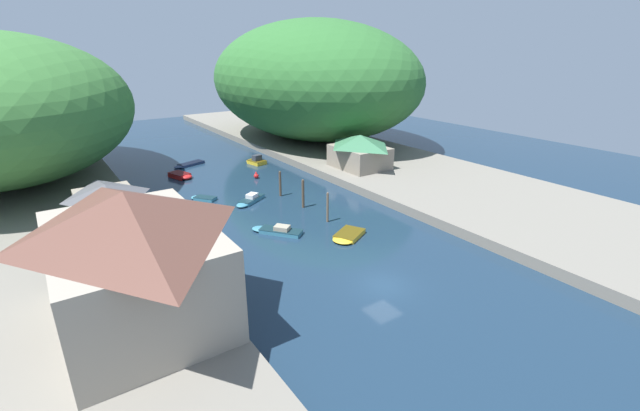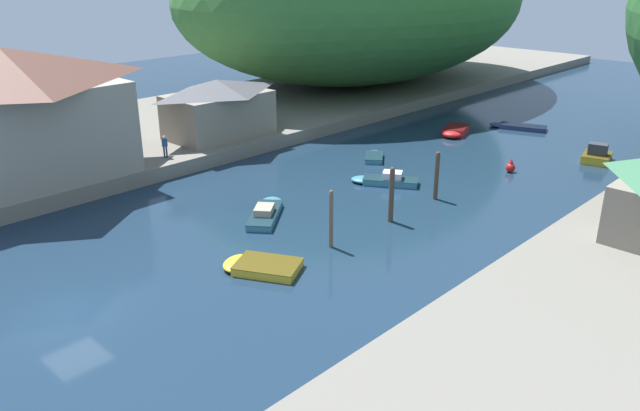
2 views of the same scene
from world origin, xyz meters
name	(u,v)px [view 1 (image 1 of 2)]	position (x,y,z in m)	size (l,w,h in m)	color
water_surface	(233,188)	(0.00, 30.00, 0.00)	(130.00, 130.00, 0.00)	#192D42
left_bank	(25,223)	(-23.41, 30.00, 0.54)	(22.00, 120.00, 1.09)	slate
right_bank	(366,160)	(23.41, 30.00, 0.54)	(22.00, 120.00, 1.09)	slate
hillside_right	(312,80)	(24.51, 47.69, 11.88)	(33.83, 47.36, 21.58)	#2D662D
waterfront_building	(133,255)	(-17.19, 5.04, 5.60)	(10.07, 14.43, 8.75)	gray
boathouse_shed	(109,207)	(-16.26, 21.19, 3.51)	(5.62, 8.95, 4.72)	gray
right_bank_cottage	(360,151)	(18.30, 25.56, 3.58)	(6.83, 8.48, 4.82)	gray
boat_near_quay	(256,161)	(8.26, 39.79, 0.45)	(2.67, 3.78, 1.49)	gold
boat_yellow_tender	(203,198)	(-4.92, 27.92, 0.19)	(3.04, 3.42, 0.40)	teal
boat_red_skiff	(347,236)	(3.06, 8.72, 0.22)	(4.56, 3.79, 0.46)	gold
boat_navy_launch	(250,200)	(-0.53, 23.63, 0.30)	(4.83, 3.73, 0.96)	teal
boat_open_rowboat	(276,230)	(-2.18, 13.89, 0.28)	(4.51, 5.18, 0.86)	teal
boat_far_upstream	(182,176)	(-4.17, 38.60, 0.34)	(2.97, 4.28, 0.68)	red
boat_small_dinghy	(188,165)	(-1.27, 44.69, 0.19)	(5.47, 3.21, 0.39)	navy
mooring_post_second	(328,207)	(3.87, 13.31, 1.70)	(0.24, 0.24, 3.38)	brown
mooring_post_middle	(303,193)	(4.01, 18.51, 1.75)	(0.32, 0.32, 3.49)	#4C3D2D
mooring_post_fourth	(280,184)	(3.81, 23.63, 1.66)	(0.30, 0.30, 3.30)	#4C3D2D
channel_buoy_near	(256,176)	(4.68, 32.32, 0.41)	(0.71, 0.71, 1.06)	red
person_on_quay	(151,241)	(-14.19, 14.52, 2.06)	(0.34, 0.43, 1.69)	#282D3D
person_by_boathouse	(151,254)	(-14.89, 11.82, 2.06)	(0.29, 0.41, 1.69)	#282D3D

